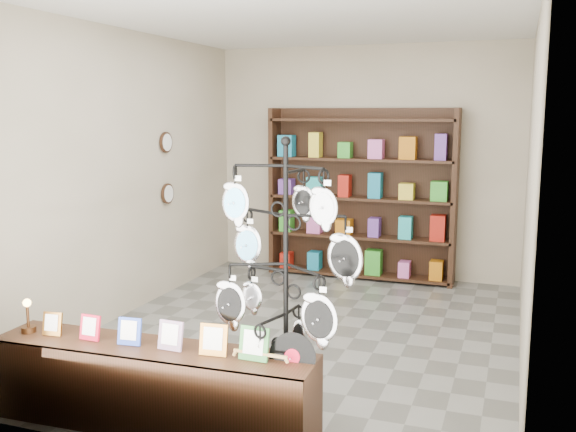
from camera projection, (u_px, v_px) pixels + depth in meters
ground at (305, 332)px, 6.32m from camera, size 5.00×5.00×0.00m
room_envelope at (305, 144)px, 6.03m from camera, size 5.00×5.00×5.00m
display_tree at (286, 264)px, 4.23m from camera, size 1.02×0.92×1.99m
front_shelf at (152, 386)px, 4.40m from camera, size 2.32×0.56×0.82m
back_shelving at (361, 200)px, 8.29m from camera, size 2.42×0.36×2.20m
wall_clocks at (167, 168)px, 7.48m from camera, size 0.03×0.24×0.84m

